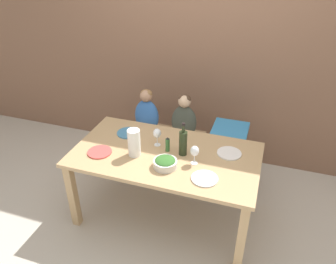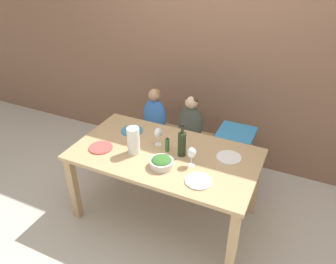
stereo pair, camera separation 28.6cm
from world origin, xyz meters
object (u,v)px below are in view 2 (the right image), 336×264
at_px(wine_glass_near, 192,153).
at_px(wine_glass_far, 158,133).
at_px(person_child_left, 155,112).
at_px(dinner_plate_front_left, 101,148).
at_px(paper_towel_roll, 134,141).
at_px(wine_bottle, 182,143).
at_px(dinner_plate_back_left, 132,131).
at_px(person_child_center, 191,120).
at_px(salad_bowl_large, 162,162).
at_px(chair_far_left, 155,136).
at_px(chair_far_center, 190,144).
at_px(dinner_plate_back_right, 229,157).
at_px(chair_right_highchair, 235,143).
at_px(dinner_plate_front_right, 198,181).

height_order(wine_glass_near, wine_glass_far, same).
relative_size(person_child_left, dinner_plate_front_left, 2.37).
relative_size(person_child_left, paper_towel_roll, 2.04).
relative_size(wine_bottle, dinner_plate_back_left, 1.45).
bearing_deg(person_child_center, wine_glass_far, -97.88).
relative_size(person_child_center, dinner_plate_front_left, 2.37).
height_order(person_child_center, dinner_plate_back_left, person_child_center).
bearing_deg(salad_bowl_large, wine_glass_near, 29.46).
height_order(chair_far_left, paper_towel_roll, paper_towel_roll).
xyz_separation_m(chair_far_left, dinner_plate_back_left, (0.00, -0.50, 0.34)).
height_order(person_child_left, person_child_center, same).
relative_size(person_child_left, wine_bottle, 1.64).
height_order(chair_far_center, wine_glass_near, wine_glass_near).
xyz_separation_m(wine_bottle, dinner_plate_back_right, (0.39, 0.13, -0.12)).
bearing_deg(person_child_center, wine_bottle, -74.98).
distance_m(chair_far_center, person_child_left, 0.53).
bearing_deg(paper_towel_roll, chair_right_highchair, 48.59).
distance_m(person_child_center, paper_towel_roll, 0.85).
bearing_deg(person_child_left, wine_bottle, -47.76).
height_order(salad_bowl_large, dinner_plate_front_right, salad_bowl_large).
bearing_deg(wine_glass_near, dinner_plate_back_left, 159.71).
bearing_deg(wine_glass_near, chair_far_left, 133.76).
bearing_deg(person_child_center, salad_bowl_large, -84.06).
relative_size(dinner_plate_back_right, dinner_plate_front_right, 1.00).
height_order(wine_bottle, paper_towel_roll, wine_bottle).
height_order(person_child_center, paper_towel_roll, person_child_center).
xyz_separation_m(chair_far_left, wine_bottle, (0.61, -0.67, 0.45)).
relative_size(wine_glass_far, dinner_plate_back_left, 0.80).
xyz_separation_m(dinner_plate_back_left, dinner_plate_front_right, (0.87, -0.45, 0.00)).
height_order(wine_glass_near, dinner_plate_front_left, wine_glass_near).
bearing_deg(person_child_left, person_child_center, 0.00).
xyz_separation_m(chair_right_highchair, wine_glass_near, (-0.19, -0.77, 0.30)).
relative_size(chair_far_left, chair_far_center, 1.00).
xyz_separation_m(chair_far_center, person_child_left, (-0.43, 0.00, 0.31)).
relative_size(chair_far_left, wine_bottle, 1.49).
bearing_deg(dinner_plate_back_right, dinner_plate_front_left, -162.52).
bearing_deg(chair_right_highchair, person_child_left, 179.97).
bearing_deg(person_child_left, chair_far_left, -90.00).
height_order(wine_bottle, dinner_plate_back_right, wine_bottle).
bearing_deg(paper_towel_roll, dinner_plate_front_right, -11.74).
distance_m(chair_far_center, dinner_plate_back_left, 0.74).
relative_size(chair_right_highchair, person_child_left, 1.34).
height_order(chair_far_center, dinner_plate_front_right, dinner_plate_front_right).
bearing_deg(dinner_plate_front_left, wine_glass_near, 7.55).
bearing_deg(dinner_plate_back_right, chair_right_highchair, 97.46).
height_order(chair_far_left, wine_glass_far, wine_glass_far).
bearing_deg(dinner_plate_front_right, dinner_plate_back_left, 152.58).
xyz_separation_m(person_child_center, dinner_plate_back_left, (-0.43, -0.50, 0.02)).
bearing_deg(paper_towel_roll, chair_far_left, 104.57).
bearing_deg(chair_far_left, dinner_plate_front_right, -47.47).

